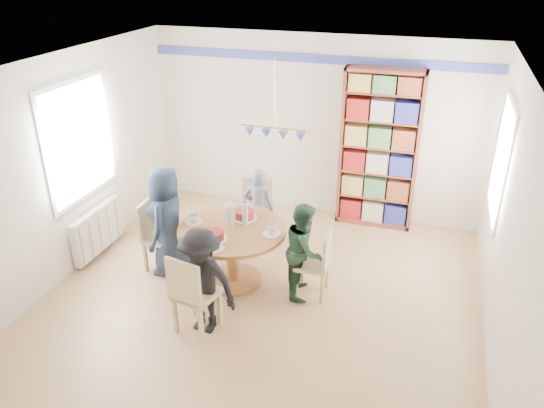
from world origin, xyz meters
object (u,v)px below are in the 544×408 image
at_px(radiator, 98,230).
at_px(dining_table, 232,242).
at_px(person_near, 202,281).
at_px(bookshelf, 379,151).
at_px(person_left, 167,221).
at_px(person_far, 259,209).
at_px(chair_left, 156,232).
at_px(chair_far, 257,209).
at_px(chair_right, 319,261).
at_px(chair_near, 191,292).
at_px(person_right, 304,250).

distance_m(radiator, dining_table, 1.99).
xyz_separation_m(radiator, dining_table, (1.97, -0.08, 0.21)).
distance_m(person_near, bookshelf, 3.42).
relative_size(person_left, bookshelf, 0.62).
bearing_deg(bookshelf, radiator, -149.04).
height_order(person_far, bookshelf, bookshelf).
xyz_separation_m(chair_left, person_left, (0.21, -0.04, 0.20)).
relative_size(radiator, person_far, 0.87).
relative_size(radiator, chair_far, 1.06).
xyz_separation_m(chair_right, person_far, (-1.04, 0.87, 0.11)).
bearing_deg(person_far, bookshelf, -144.72).
xyz_separation_m(chair_far, person_near, (0.07, -1.96, 0.09)).
bearing_deg(chair_right, chair_near, -135.49).
xyz_separation_m(chair_left, person_far, (1.08, 0.89, 0.07)).
xyz_separation_m(dining_table, chair_right, (1.06, 0.05, -0.09)).
xyz_separation_m(dining_table, bookshelf, (1.43, 2.12, 0.58)).
height_order(radiator, chair_far, chair_far).
relative_size(chair_near, person_left, 0.67).
bearing_deg(bookshelf, chair_near, -115.09).
bearing_deg(dining_table, chair_far, 92.46).
distance_m(dining_table, chair_near, 1.04).
xyz_separation_m(radiator, chair_right, (3.03, -0.03, 0.12)).
relative_size(chair_near, person_right, 0.81).
height_order(radiator, chair_right, chair_right).
bearing_deg(dining_table, person_far, 88.84).
bearing_deg(chair_right, person_left, -178.07).
height_order(dining_table, person_left, person_left).
distance_m(chair_right, person_left, 1.92).
relative_size(chair_right, bookshelf, 0.37).
relative_size(person_near, bookshelf, 0.53).
height_order(chair_far, person_near, person_near).
relative_size(person_right, person_near, 0.96).
bearing_deg(chair_far, chair_left, -135.93).
bearing_deg(person_near, chair_right, 50.33).
distance_m(chair_far, bookshelf, 1.95).
bearing_deg(chair_right, radiator, 179.38).
bearing_deg(person_far, dining_table, 83.65).
bearing_deg(chair_right, person_right, -177.33).
relative_size(chair_left, chair_near, 0.97).
xyz_separation_m(person_far, person_near, (0.01, -1.87, 0.04)).
distance_m(chair_far, chair_near, 2.05).
xyz_separation_m(chair_left, chair_right, (2.11, 0.02, -0.04)).
bearing_deg(chair_near, chair_right, 44.51).
xyz_separation_m(dining_table, person_near, (0.03, -0.95, 0.06)).
bearing_deg(chair_right, person_near, -135.70).
bearing_deg(chair_right, chair_far, 138.78).
height_order(person_near, bookshelf, bookshelf).
relative_size(radiator, person_right, 0.85).
bearing_deg(person_left, chair_left, -106.25).
xyz_separation_m(chair_right, chair_near, (-1.11, -1.09, 0.06)).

